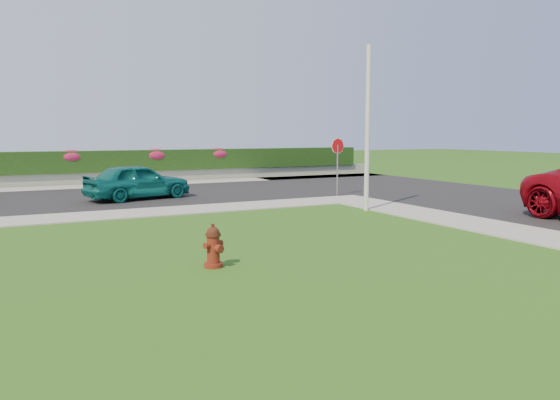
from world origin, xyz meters
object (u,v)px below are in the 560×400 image
fire_hydrant (214,247)px  utility_pole (368,129)px  sedan_teal (138,181)px  stop_sign (338,153)px

fire_hydrant → utility_pole: size_ratio=0.16×
utility_pole → sedan_teal: bearing=134.1°
fire_hydrant → utility_pole: 9.22m
fire_hydrant → stop_sign: size_ratio=0.36×
fire_hydrant → utility_pole: (7.33, 5.09, 2.33)m
sedan_teal → stop_sign: (7.56, -2.57, 1.05)m
fire_hydrant → sedan_teal: sedan_teal is taller
sedan_teal → utility_pole: size_ratio=0.74×
fire_hydrant → stop_sign: stop_sign is taller
utility_pole → stop_sign: 4.20m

